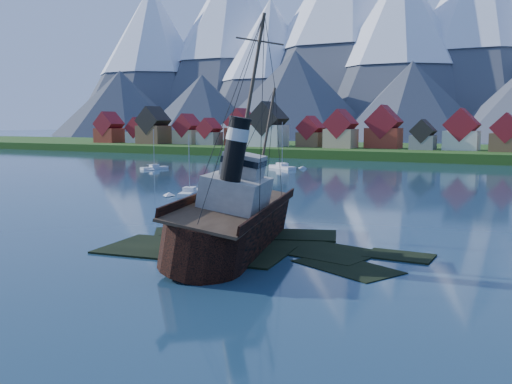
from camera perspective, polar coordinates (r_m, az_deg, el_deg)
The scene contains 9 objects.
ground at distance 55.59m, azimuth -2.40°, elevation -5.83°, with size 1400.00×1400.00×0.00m, color #1B364D.
shoal at distance 56.65m, azimuth 0.27°, elevation -5.94°, with size 31.71×21.24×1.14m.
shore_bank at distance 218.74m, azimuth 20.92°, elevation 3.32°, with size 600.00×80.00×3.20m, color #1B4313.
seawall at distance 181.18m, azimuth 19.37°, elevation 2.71°, with size 600.00×2.50×2.00m, color #3F3D38.
town at distance 207.92m, azimuth 11.26°, elevation 5.96°, with size 250.96×16.69×17.30m.
tugboat_wreck at distance 57.17m, azimuth -1.77°, elevation -2.45°, with size 6.88×29.63×23.48m.
sailboat_a at distance 98.11m, azimuth -6.66°, elevation -0.12°, with size 5.30×8.95×10.71m.
sailboat_b at distance 152.26m, azimuth -10.14°, elevation 2.35°, with size 4.39×7.74×10.95m.
sailboat_c at distance 151.61m, azimuth 2.63°, elevation 2.45°, with size 9.75×7.57×12.90m.
Camera 1 is at (27.62, -46.63, 12.35)m, focal length 40.00 mm.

